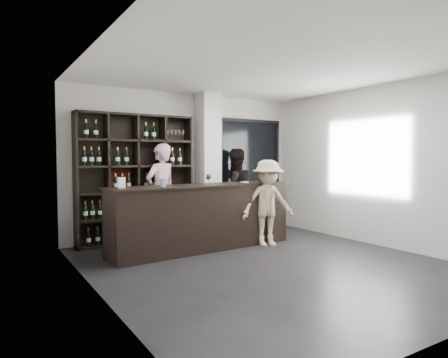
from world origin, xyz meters
TOP-DOWN VIEW (x-y plane):
  - floor at (0.00, 0.00)m, footprint 5.00×5.50m
  - wine_shelf at (-1.15, 2.57)m, footprint 2.20×0.35m
  - structural_column at (0.35, 2.47)m, footprint 0.40×0.40m
  - glass_panel at (1.55, 2.69)m, footprint 1.60×0.08m
  - tasting_counter at (-0.35, 1.40)m, footprint 3.43×0.71m
  - taster_pink at (-0.72, 2.40)m, footprint 0.79×0.64m
  - taster_black at (0.95, 2.40)m, footprint 0.91×0.74m
  - customer at (0.78, 1.05)m, footprint 1.10×0.77m
  - wine_glass at (-0.29, 1.34)m, footprint 0.11×0.11m
  - spit_cup at (-1.16, 1.27)m, footprint 0.12×0.12m
  - napkin_stack at (0.56, 1.47)m, footprint 0.14×0.14m
  - card_stand at (-1.80, 1.37)m, footprint 0.11×0.07m

SIDE VIEW (x-z plane):
  - floor at x=0.00m, z-range -0.01..0.00m
  - tasting_counter at x=-0.35m, z-range 0.00..1.13m
  - customer at x=0.78m, z-range 0.00..1.56m
  - taster_black at x=0.95m, z-range 0.00..1.79m
  - taster_pink at x=-0.72m, z-range 0.00..1.86m
  - napkin_stack at x=0.56m, z-range 1.13..1.15m
  - spit_cup at x=-1.16m, z-range 1.13..1.25m
  - wine_shelf at x=-1.15m, z-range 0.00..2.40m
  - card_stand at x=-1.80m, z-range 1.13..1.29m
  - wine_glass at x=-0.29m, z-range 1.13..1.34m
  - glass_panel at x=1.55m, z-range 0.35..2.45m
  - structural_column at x=0.35m, z-range 0.00..2.90m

